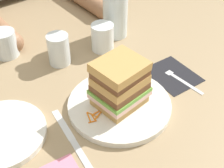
# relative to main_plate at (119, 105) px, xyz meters

# --- Properties ---
(ground_plane) EXTENTS (3.00, 3.00, 0.00)m
(ground_plane) POSITION_rel_main_plate_xyz_m (-0.02, 0.01, -0.01)
(ground_plane) COLOR #9E8460
(main_plate) EXTENTS (0.26, 0.26, 0.02)m
(main_plate) POSITION_rel_main_plate_xyz_m (0.00, 0.00, 0.00)
(main_plate) COLOR white
(main_plate) RESTS_ON ground_plane
(sandwich) EXTENTS (0.13, 0.12, 0.13)m
(sandwich) POSITION_rel_main_plate_xyz_m (-0.00, -0.00, 0.07)
(sandwich) COLOR tan
(sandwich) RESTS_ON main_plate
(carrot_shred_0) EXTENTS (0.03, 0.01, 0.00)m
(carrot_shred_0) POSITION_rel_main_plate_xyz_m (-0.07, -0.00, 0.01)
(carrot_shred_0) COLOR orange
(carrot_shred_0) RESTS_ON main_plate
(carrot_shred_1) EXTENTS (0.02, 0.00, 0.00)m
(carrot_shred_1) POSITION_rel_main_plate_xyz_m (-0.07, 0.00, 0.01)
(carrot_shred_1) COLOR orange
(carrot_shred_1) RESTS_ON main_plate
(carrot_shred_2) EXTENTS (0.02, 0.01, 0.00)m
(carrot_shred_2) POSITION_rel_main_plate_xyz_m (-0.09, -0.01, 0.01)
(carrot_shred_2) COLOR orange
(carrot_shred_2) RESTS_ON main_plate
(carrot_shred_3) EXTENTS (0.01, 0.03, 0.00)m
(carrot_shred_3) POSITION_rel_main_plate_xyz_m (-0.08, -0.00, 0.01)
(carrot_shred_3) COLOR orange
(carrot_shred_3) RESTS_ON main_plate
(carrot_shred_4) EXTENTS (0.01, 0.03, 0.00)m
(carrot_shred_4) POSITION_rel_main_plate_xyz_m (-0.09, 0.00, 0.01)
(carrot_shred_4) COLOR orange
(carrot_shred_4) RESTS_ON main_plate
(carrot_shred_5) EXTENTS (0.01, 0.03, 0.00)m
(carrot_shred_5) POSITION_rel_main_plate_xyz_m (-0.08, 0.00, 0.01)
(carrot_shred_5) COLOR orange
(carrot_shred_5) RESTS_ON main_plate
(carrot_shred_6) EXTENTS (0.02, 0.01, 0.00)m
(carrot_shred_6) POSITION_rel_main_plate_xyz_m (0.08, 0.02, 0.01)
(carrot_shred_6) COLOR orange
(carrot_shred_6) RESTS_ON main_plate
(carrot_shred_7) EXTENTS (0.01, 0.02, 0.00)m
(carrot_shred_7) POSITION_rel_main_plate_xyz_m (0.06, 0.00, 0.01)
(carrot_shred_7) COLOR orange
(carrot_shred_7) RESTS_ON main_plate
(carrot_shred_8) EXTENTS (0.01, 0.02, 0.00)m
(carrot_shred_8) POSITION_rel_main_plate_xyz_m (0.08, 0.03, 0.01)
(carrot_shred_8) COLOR orange
(carrot_shred_8) RESTS_ON main_plate
(carrot_shred_9) EXTENTS (0.02, 0.02, 0.00)m
(carrot_shred_9) POSITION_rel_main_plate_xyz_m (0.07, 0.02, 0.01)
(carrot_shred_9) COLOR orange
(carrot_shred_9) RESTS_ON main_plate
(carrot_shred_10) EXTENTS (0.02, 0.02, 0.00)m
(carrot_shred_10) POSITION_rel_main_plate_xyz_m (0.08, -0.01, 0.01)
(carrot_shred_10) COLOR orange
(carrot_shred_10) RESTS_ON main_plate
(carrot_shred_11) EXTENTS (0.02, 0.02, 0.00)m
(carrot_shred_11) POSITION_rel_main_plate_xyz_m (0.09, 0.02, 0.01)
(carrot_shred_11) COLOR orange
(carrot_shred_11) RESTS_ON main_plate
(carrot_shred_12) EXTENTS (0.02, 0.01, 0.00)m
(carrot_shred_12) POSITION_rel_main_plate_xyz_m (0.07, 0.01, 0.01)
(carrot_shred_12) COLOR orange
(carrot_shred_12) RESTS_ON main_plate
(carrot_shred_13) EXTENTS (0.02, 0.03, 0.00)m
(carrot_shred_13) POSITION_rel_main_plate_xyz_m (0.10, 0.02, 0.01)
(carrot_shred_13) COLOR orange
(carrot_shred_13) RESTS_ON main_plate
(carrot_shred_14) EXTENTS (0.02, 0.02, 0.00)m
(carrot_shred_14) POSITION_rel_main_plate_xyz_m (0.09, -0.00, 0.01)
(carrot_shred_14) COLOR orange
(carrot_shred_14) RESTS_ON main_plate
(napkin_dark) EXTENTS (0.13, 0.15, 0.00)m
(napkin_dark) POSITION_rel_main_plate_xyz_m (0.20, 0.01, -0.01)
(napkin_dark) COLOR black
(napkin_dark) RESTS_ON ground_plane
(fork) EXTENTS (0.02, 0.17, 0.00)m
(fork) POSITION_rel_main_plate_xyz_m (0.20, -0.01, -0.00)
(fork) COLOR silver
(fork) RESTS_ON napkin_dark
(knife) EXTENTS (0.04, 0.20, 0.00)m
(knife) POSITION_rel_main_plate_xyz_m (-0.15, -0.02, -0.01)
(knife) COLOR silver
(knife) RESTS_ON ground_plane
(juice_glass) EXTENTS (0.07, 0.07, 0.08)m
(juice_glass) POSITION_rel_main_plate_xyz_m (0.12, 0.23, 0.03)
(juice_glass) COLOR white
(juice_glass) RESTS_ON ground_plane
(empty_tumbler_0) EXTENTS (0.06, 0.06, 0.09)m
(empty_tumbler_0) POSITION_rel_main_plate_xyz_m (-0.01, 0.25, 0.04)
(empty_tumbler_0) COLOR silver
(empty_tumbler_0) RESTS_ON ground_plane
(empty_tumbler_1) EXTENTS (0.07, 0.07, 0.08)m
(empty_tumbler_1) POSITION_rel_main_plate_xyz_m (-0.13, 0.39, 0.03)
(empty_tumbler_1) COLOR silver
(empty_tumbler_1) RESTS_ON ground_plane
(side_plate) EXTENTS (0.21, 0.21, 0.01)m
(side_plate) POSITION_rel_main_plate_xyz_m (-0.27, 0.10, -0.00)
(side_plate) COLOR white
(side_plate) RESTS_ON ground_plane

